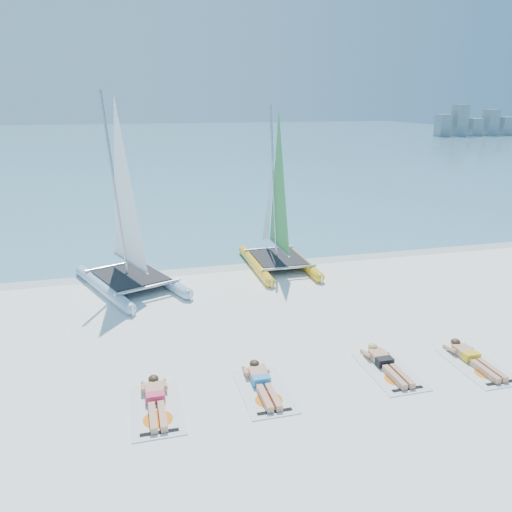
{
  "coord_description": "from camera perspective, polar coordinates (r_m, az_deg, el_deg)",
  "views": [
    {
      "loc": [
        -2.69,
        -11.42,
        5.75
      ],
      "look_at": [
        0.6,
        1.2,
        1.65
      ],
      "focal_mm": 35.0,
      "sensor_mm": 36.0,
      "label": 1
    }
  ],
  "objects": [
    {
      "name": "catamaran_yellow",
      "position": [
        17.87,
        2.21,
        4.71
      ],
      "size": [
        2.04,
        4.54,
        5.78
      ],
      "rotation": [
        0.0,
        0.0,
        0.0
      ],
      "color": "yellow",
      "rests_on": "ground"
    },
    {
      "name": "towel_d",
      "position": [
        12.56,
        23.93,
        -11.39
      ],
      "size": [
        1.0,
        1.85,
        0.02
      ],
      "primitive_type": "cube",
      "color": "white",
      "rests_on": "ground"
    },
    {
      "name": "sea",
      "position": [
        74.69,
        -12.84,
        12.61
      ],
      "size": [
        140.0,
        115.0,
        0.01
      ],
      "primitive_type": "cube",
      "color": "#6AA4B1",
      "rests_on": "ground"
    },
    {
      "name": "sunbather_c",
      "position": [
        11.79,
        14.58,
        -11.71
      ],
      "size": [
        0.37,
        1.73,
        0.26
      ],
      "color": "tan",
      "rests_on": "towel_c"
    },
    {
      "name": "towel_a",
      "position": [
        10.31,
        -11.29,
        -16.79
      ],
      "size": [
        1.0,
        1.85,
        0.02
      ],
      "primitive_type": "cube",
      "color": "white",
      "rests_on": "ground"
    },
    {
      "name": "distant_skyline",
      "position": [
        92.66,
        23.58,
        13.68
      ],
      "size": [
        14.0,
        2.0,
        5.0
      ],
      "color": "gray",
      "rests_on": "ground"
    },
    {
      "name": "wet_sand_strip",
      "position": [
        18.07,
        -5.3,
        -1.18
      ],
      "size": [
        140.0,
        1.4,
        0.01
      ],
      "primitive_type": "cube",
      "color": "silver",
      "rests_on": "ground"
    },
    {
      "name": "towel_b",
      "position": [
        10.65,
        0.94,
        -15.18
      ],
      "size": [
        1.0,
        1.85,
        0.02
      ],
      "primitive_type": "cube",
      "color": "white",
      "rests_on": "ground"
    },
    {
      "name": "ground",
      "position": [
        13.07,
        -1.24,
        -8.68
      ],
      "size": [
        140.0,
        140.0,
        0.0
      ],
      "primitive_type": "plane",
      "color": "white",
      "rests_on": "ground"
    },
    {
      "name": "sunbather_b",
      "position": [
        10.75,
        0.66,
        -14.15
      ],
      "size": [
        0.37,
        1.73,
        0.26
      ],
      "color": "tan",
      "rests_on": "towel_b"
    },
    {
      "name": "towel_c",
      "position": [
        11.7,
        14.99,
        -12.6
      ],
      "size": [
        1.0,
        1.85,
        0.02
      ],
      "primitive_type": "cube",
      "color": "white",
      "rests_on": "ground"
    },
    {
      "name": "sunbather_a",
      "position": [
        10.41,
        -11.4,
        -15.7
      ],
      "size": [
        0.37,
        1.73,
        0.26
      ],
      "color": "tan",
      "rests_on": "towel_a"
    },
    {
      "name": "catamaran_blue",
      "position": [
        16.09,
        -14.66,
        2.89
      ],
      "size": [
        3.76,
        5.07,
        6.25
      ],
      "rotation": [
        0.0,
        0.0,
        0.39
      ],
      "color": "#B0D6E7",
      "rests_on": "ground"
    },
    {
      "name": "sunbather_d",
      "position": [
        12.64,
        23.46,
        -10.58
      ],
      "size": [
        0.37,
        1.73,
        0.26
      ],
      "color": "tan",
      "rests_on": "towel_d"
    }
  ]
}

